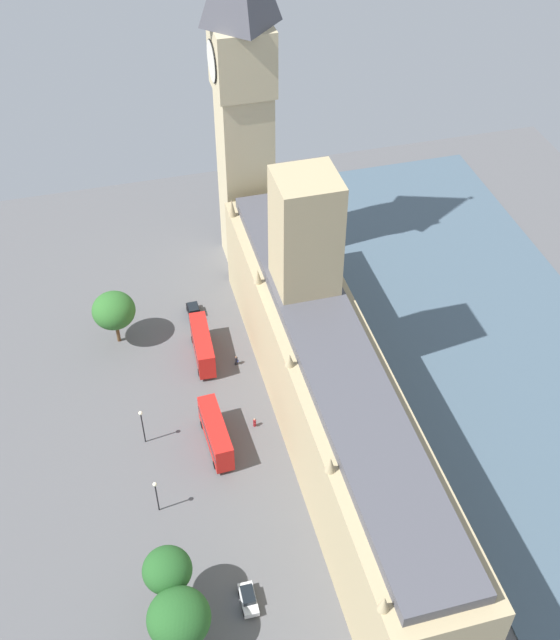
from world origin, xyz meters
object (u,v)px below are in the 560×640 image
Objects in this scene: pedestrian_trailing at (236,361)px; car_white_opposite_hall at (248,598)px; clock_tower at (243,95)px; parliament_building at (328,381)px; plane_tree_near_tower at (114,311)px; plane_tree_far_end at (167,570)px; double_decker_bus_kerbside at (203,345)px; pedestrian_corner at (255,423)px; plane_tree_by_river_gate at (179,618)px; double_decker_bus_leading at (216,433)px; street_lamp_slot_10 at (142,421)px; street_lamp_under_trees at (156,491)px; car_black_midblock at (194,311)px.

car_white_opposite_hall is at bearing 25.22° from pedestrian_trailing.
pedestrian_trailing is at bearing 72.92° from clock_tower.
plane_tree_near_tower is at bearing -44.29° from parliament_building.
plane_tree_far_end reaches higher than car_white_opposite_hall.
pedestrian_corner is (-4.42, 15.40, -1.96)m from double_decker_bus_kerbside.
parliament_building reaches higher than plane_tree_by_river_gate.
parliament_building is at bearing -124.78° from car_white_opposite_hall.
plane_tree_by_river_gate is 51.49m from plane_tree_near_tower.
plane_tree_by_river_gate is at bearing 91.55° from plane_tree_near_tower.
pedestrian_trailing is (-4.58, 2.78, -1.89)m from double_decker_bus_kerbside.
pedestrian_trailing is (-7.14, -38.47, -0.14)m from car_white_opposite_hall.
parliament_building is at bearing 135.71° from plane_tree_near_tower.
double_decker_bus_leading is 6.53m from pedestrian_corner.
street_lamp_slot_10 is at bearing -17.78° from pedestrian_trailing.
parliament_building reaches higher than double_decker_bus_kerbside.
clock_tower is (1.35, -41.59, 21.13)m from parliament_building.
car_white_opposite_hall is at bearing 101.26° from plane_tree_near_tower.
double_decker_bus_kerbside is at bearing -112.60° from street_lamp_under_trees.
clock_tower is 51.51m from street_lamp_slot_10.
plane_tree_by_river_gate reaches higher than pedestrian_trailing.
plane_tree_far_end is (15.68, 36.33, 6.62)m from pedestrian_trailing.
plane_tree_by_river_gate is 1.00× the size of plane_tree_near_tower.
car_white_opposite_hall is 28.47m from street_lamp_slot_10.
plane_tree_by_river_gate reaches higher than street_lamp_slot_10.
street_lamp_slot_10 is at bearing 1.07° from pedestrian_corner.
clock_tower is at bearing -161.36° from pedestrian_trailing.
parliament_building is 25.74m from street_lamp_slot_10.
street_lamp_under_trees is 0.91× the size of street_lamp_slot_10.
double_decker_bus_kerbside is 41.36m from car_white_opposite_hall.
double_decker_bus_kerbside is at bearing 82.50° from double_decker_bus_leading.
plane_tree_by_river_gate reaches higher than double_decker_bus_kerbside.
double_decker_bus_kerbside and double_decker_bus_leading have the same top height.
pedestrian_trailing is at bearing 64.86° from double_decker_bus_leading.
street_lamp_under_trees is at bearing 90.90° from street_lamp_slot_10.
plane_tree_near_tower is (12.51, 2.96, 5.46)m from car_black_midblock.
plane_tree_far_end reaches higher than street_lamp_under_trees.
street_lamp_under_trees reaches higher than pedestrian_corner.
clock_tower is 5.60× the size of double_decker_bus_leading.
double_decker_bus_kerbside is 1.15× the size of plane_tree_by_river_gate.
plane_tree_far_end is at bearing 88.57° from street_lamp_under_trees.
car_black_midblock is at bearing -103.09° from plane_tree_far_end.
plane_tree_by_river_gate is at bearing 89.94° from street_lamp_under_trees.
pedestrian_trailing is (-6.06, -14.64, -1.89)m from double_decker_bus_leading.
parliament_building is 36.03m from plane_tree_by_river_gate.
plane_tree_far_end is at bearing 62.08° from pedestrian_corner.
street_lamp_under_trees is at bearing -110.10° from double_decker_bus_kerbside.
clock_tower is at bearing -133.26° from car_black_midblock.
street_lamp_slot_10 is at bearing -125.01° from double_decker_bus_kerbside.
double_decker_bus_leading is 7.07× the size of pedestrian_corner.
car_black_midblock is at bearing 90.62° from double_decker_bus_kerbside.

